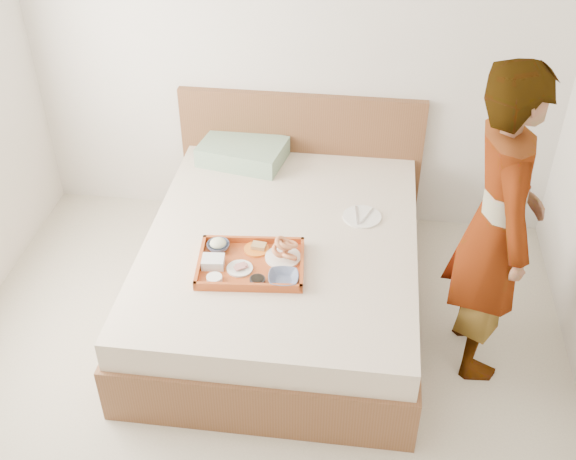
% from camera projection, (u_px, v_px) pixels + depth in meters
% --- Properties ---
extents(ground, '(3.50, 4.00, 0.01)m').
position_uv_depth(ground, '(243.00, 435.00, 3.60)').
color(ground, beige).
rests_on(ground, ground).
extents(wall_back, '(3.50, 0.01, 2.60)m').
position_uv_depth(wall_back, '(292.00, 41.00, 4.40)').
color(wall_back, silver).
rests_on(wall_back, ground).
extents(bed, '(1.65, 2.00, 0.53)m').
position_uv_depth(bed, '(282.00, 271.00, 4.22)').
color(bed, brown).
rests_on(bed, ground).
extents(headboard, '(1.65, 0.06, 0.95)m').
position_uv_depth(headboard, '(301.00, 158.00, 4.87)').
color(headboard, brown).
rests_on(headboard, ground).
extents(pillow, '(0.60, 0.47, 0.13)m').
position_uv_depth(pillow, '(243.00, 152.00, 4.70)').
color(pillow, '#96B593').
rests_on(pillow, bed).
extents(tray, '(0.61, 0.47, 0.05)m').
position_uv_depth(tray, '(251.00, 263.00, 3.83)').
color(tray, '#B14616').
rests_on(tray, bed).
extents(prawn_plate, '(0.22, 0.22, 0.01)m').
position_uv_depth(prawn_plate, '(283.00, 257.00, 3.87)').
color(prawn_plate, white).
rests_on(prawn_plate, tray).
extents(navy_bowl_big, '(0.18, 0.18, 0.04)m').
position_uv_depth(navy_bowl_big, '(283.00, 278.00, 3.71)').
color(navy_bowl_big, '#1B254E').
rests_on(navy_bowl_big, tray).
extents(sauce_dish, '(0.09, 0.09, 0.03)m').
position_uv_depth(sauce_dish, '(258.00, 281.00, 3.70)').
color(sauce_dish, black).
rests_on(sauce_dish, tray).
extents(meat_plate, '(0.15, 0.15, 0.01)m').
position_uv_depth(meat_plate, '(240.00, 269.00, 3.80)').
color(meat_plate, white).
rests_on(meat_plate, tray).
extents(bread_plate, '(0.15, 0.15, 0.01)m').
position_uv_depth(bread_plate, '(256.00, 249.00, 3.93)').
color(bread_plate, orange).
rests_on(bread_plate, tray).
extents(salad_bowl, '(0.14, 0.14, 0.04)m').
position_uv_depth(salad_bowl, '(218.00, 246.00, 3.93)').
color(salad_bowl, '#1B254E').
rests_on(salad_bowl, tray).
extents(plastic_tub, '(0.13, 0.11, 0.05)m').
position_uv_depth(plastic_tub, '(213.00, 262.00, 3.81)').
color(plastic_tub, silver).
rests_on(plastic_tub, tray).
extents(cheese_round, '(0.09, 0.09, 0.03)m').
position_uv_depth(cheese_round, '(214.00, 279.00, 3.72)').
color(cheese_round, white).
rests_on(cheese_round, tray).
extents(dinner_plate, '(0.27, 0.27, 0.01)m').
position_uv_depth(dinner_plate, '(362.00, 217.00, 4.20)').
color(dinner_plate, white).
rests_on(dinner_plate, bed).
extents(person, '(0.50, 0.69, 1.78)m').
position_uv_depth(person, '(497.00, 227.00, 3.53)').
color(person, silver).
rests_on(person, ground).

